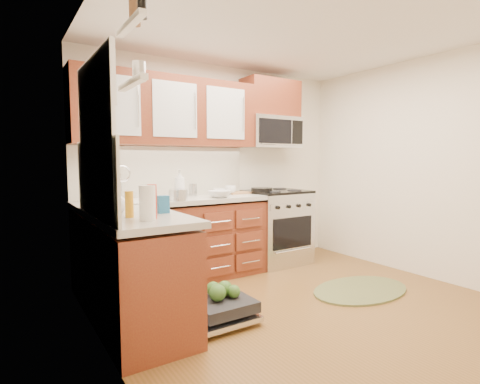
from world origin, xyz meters
TOP-DOWN VIEW (x-y plane):
  - floor at (0.00, 0.00)m, footprint 3.50×3.50m
  - ceiling at (0.00, 0.00)m, footprint 3.50×3.50m
  - wall_back at (0.00, 1.75)m, footprint 3.50×0.04m
  - wall_left at (-1.75, 0.00)m, footprint 0.04×3.50m
  - wall_right at (1.75, 0.00)m, footprint 0.04×3.50m
  - base_cabinet_back at (-0.73, 1.45)m, footprint 2.05×0.60m
  - base_cabinet_left at (-1.45, 0.52)m, footprint 0.60×1.25m
  - countertop_back at (-0.72, 1.44)m, footprint 2.07×0.64m
  - countertop_left at (-1.44, 0.53)m, footprint 0.64×1.27m
  - backsplash_back at (-0.73, 1.74)m, footprint 2.05×0.02m
  - backsplash_left at (-1.74, 0.52)m, footprint 0.02×1.25m
  - upper_cabinets at (-0.73, 1.57)m, footprint 2.05×0.35m
  - cabinet_over_mw at (0.68, 1.57)m, footprint 0.76×0.35m
  - range at (0.68, 1.43)m, footprint 0.76×0.64m
  - microwave at (0.68, 1.55)m, footprint 0.76×0.38m
  - sink at (-1.25, 1.42)m, footprint 0.62×0.50m
  - dishwasher at (-0.86, 0.30)m, footprint 0.70×0.60m
  - window at (-1.74, 0.50)m, footprint 0.03×1.05m
  - window_blind at (-1.71, 0.50)m, footprint 0.02×0.96m
  - shelf_upper at (-1.72, -0.35)m, footprint 0.04×0.40m
  - shelf_lower at (-1.72, -0.35)m, footprint 0.04×0.40m
  - rug at (0.75, 0.12)m, footprint 1.26×0.96m
  - skillet at (0.40, 1.38)m, footprint 0.27×0.27m
  - stock_pot at (-0.78, 1.22)m, footprint 0.23×0.23m
  - cutting_board at (0.18, 1.55)m, footprint 0.32×0.21m
  - canister at (-0.46, 1.54)m, footprint 0.11×0.11m
  - paper_towel_roll at (-1.47, 0.17)m, footprint 0.13×0.13m
  - mustard_bottle at (-1.54, 0.37)m, footprint 0.08×0.08m
  - red_bottle at (-1.42, 0.21)m, footprint 0.08×0.08m
  - wooden_box at (-1.58, 0.74)m, footprint 0.14×0.11m
  - blue_carton at (-1.25, 0.44)m, footprint 0.09×0.06m
  - bowl_a at (-0.01, 1.60)m, footprint 0.29×0.29m
  - bowl_b at (-0.27, 1.25)m, footprint 0.28×0.28m
  - cup at (0.04, 1.53)m, footprint 0.15×0.15m
  - soap_bottle_a at (-0.70, 1.37)m, footprint 0.15×0.15m
  - soap_bottle_b at (-1.58, 0.70)m, footprint 0.09×0.09m
  - soap_bottle_c at (-1.55, 0.67)m, footprint 0.19×0.19m

SIDE VIEW (x-z plane):
  - floor at x=0.00m, z-range 0.00..0.00m
  - rug at x=0.75m, z-range 0.00..0.02m
  - dishwasher at x=-0.86m, z-range 0.00..0.20m
  - base_cabinet_back at x=-0.73m, z-range 0.00..0.85m
  - base_cabinet_left at x=-1.45m, z-range 0.00..0.85m
  - range at x=0.68m, z-range 0.00..0.95m
  - sink at x=-1.25m, z-range 0.67..0.93m
  - countertop_back at x=-0.72m, z-range 0.88..0.93m
  - countertop_left at x=-1.44m, z-range 0.88..0.93m
  - cutting_board at x=0.18m, z-range 0.93..0.95m
  - bowl_a at x=-0.01m, z-range 0.93..0.99m
  - bowl_b at x=-0.27m, z-range 0.93..1.00m
  - skillet at x=0.40m, z-range 0.95..1.00m
  - cup at x=0.04m, z-range 0.93..1.03m
  - stock_pot at x=-0.78m, z-range 0.93..1.04m
  - wooden_box at x=-1.58m, z-range 0.93..1.05m
  - blue_carton at x=-1.25m, z-range 0.93..1.06m
  - canister at x=-0.46m, z-range 0.93..1.07m
  - soap_bottle_b at x=-1.58m, z-range 0.93..1.10m
  - soap_bottle_c at x=-1.55m, z-range 0.93..1.12m
  - mustard_bottle at x=-1.54m, z-range 0.93..1.12m
  - paper_towel_roll at x=-1.47m, z-range 0.93..1.17m
  - red_bottle at x=-1.42m, z-range 0.93..1.17m
  - soap_bottle_a at x=-0.70m, z-range 0.93..1.24m
  - backsplash_back at x=-0.73m, z-range 0.93..1.49m
  - backsplash_left at x=-1.74m, z-range 0.93..1.49m
  - wall_back at x=0.00m, z-range 0.00..2.50m
  - wall_left at x=-1.75m, z-range 0.00..2.50m
  - wall_right at x=1.75m, z-range 0.00..2.50m
  - window at x=-1.74m, z-range 1.02..2.08m
  - microwave at x=0.68m, z-range 1.50..1.90m
  - shelf_lower at x=-1.72m, z-range 1.74..1.76m
  - upper_cabinets at x=-0.73m, z-range 1.50..2.25m
  - window_blind at x=-1.71m, z-range 1.68..2.08m
  - shelf_upper at x=-1.72m, z-range 2.03..2.06m
  - cabinet_over_mw at x=0.68m, z-range 1.90..2.37m
  - ceiling at x=0.00m, z-range 2.50..2.50m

